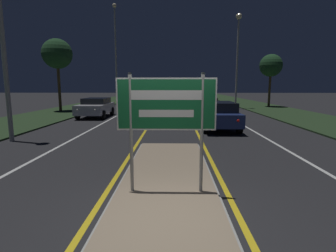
% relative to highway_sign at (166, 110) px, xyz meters
% --- Properties ---
extents(ground_plane, '(160.00, 160.00, 0.00)m').
position_rel_highway_sign_xyz_m(ground_plane, '(0.00, -0.94, -1.81)').
color(ground_plane, '#232326').
extents(median_island, '(2.22, 9.25, 0.10)m').
position_rel_highway_sign_xyz_m(median_island, '(0.00, 0.00, -1.77)').
color(median_island, '#999993').
rests_on(median_island, ground_plane).
extents(verge_left, '(5.00, 100.00, 0.08)m').
position_rel_highway_sign_xyz_m(verge_left, '(-9.50, 19.06, -1.77)').
color(verge_left, '#23381E').
rests_on(verge_left, ground_plane).
extents(verge_right, '(5.00, 100.00, 0.08)m').
position_rel_highway_sign_xyz_m(verge_right, '(9.50, 19.06, -1.77)').
color(verge_right, '#23381E').
rests_on(verge_right, ground_plane).
extents(centre_line_yellow_left, '(0.12, 70.00, 0.01)m').
position_rel_highway_sign_xyz_m(centre_line_yellow_left, '(-1.30, 24.06, -1.81)').
color(centre_line_yellow_left, gold).
rests_on(centre_line_yellow_left, ground_plane).
extents(centre_line_yellow_right, '(0.12, 70.00, 0.01)m').
position_rel_highway_sign_xyz_m(centre_line_yellow_right, '(1.30, 24.06, -1.81)').
color(centre_line_yellow_right, gold).
rests_on(centre_line_yellow_right, ground_plane).
extents(lane_line_white_left, '(0.12, 70.00, 0.01)m').
position_rel_highway_sign_xyz_m(lane_line_white_left, '(-4.20, 24.06, -1.81)').
color(lane_line_white_left, silver).
rests_on(lane_line_white_left, ground_plane).
extents(lane_line_white_right, '(0.12, 70.00, 0.01)m').
position_rel_highway_sign_xyz_m(lane_line_white_right, '(4.20, 24.06, -1.81)').
color(lane_line_white_right, silver).
rests_on(lane_line_white_right, ground_plane).
extents(edge_line_white_left, '(0.10, 70.00, 0.01)m').
position_rel_highway_sign_xyz_m(edge_line_white_left, '(-7.20, 24.06, -1.81)').
color(edge_line_white_left, silver).
rests_on(edge_line_white_left, ground_plane).
extents(edge_line_white_right, '(0.10, 70.00, 0.01)m').
position_rel_highway_sign_xyz_m(edge_line_white_right, '(7.20, 24.06, -1.81)').
color(edge_line_white_right, silver).
rests_on(edge_line_white_right, ground_plane).
extents(highway_sign, '(1.99, 0.07, 2.44)m').
position_rel_highway_sign_xyz_m(highway_sign, '(0.00, 0.00, 0.00)').
color(highway_sign, '#9E9E99').
rests_on(highway_sign, median_island).
extents(streetlight_left_far, '(0.46, 0.46, 11.17)m').
position_rel_highway_sign_xyz_m(streetlight_left_far, '(-6.39, 24.93, 4.82)').
color(streetlight_left_far, '#9E9E99').
rests_on(streetlight_left_far, ground_plane).
extents(streetlight_right_near, '(0.57, 0.57, 8.99)m').
position_rel_highway_sign_xyz_m(streetlight_right_near, '(6.23, 20.74, 4.23)').
color(streetlight_right_near, '#9E9E99').
rests_on(streetlight_right_near, ground_plane).
extents(car_receding_0, '(1.87, 4.47, 1.44)m').
position_rel_highway_sign_xyz_m(car_receding_0, '(2.50, 8.62, -1.04)').
color(car_receding_0, navy).
rests_on(car_receding_0, ground_plane).
extents(car_receding_1, '(1.85, 4.37, 1.31)m').
position_rel_highway_sign_xyz_m(car_receding_1, '(2.85, 16.76, -1.11)').
color(car_receding_1, maroon).
rests_on(car_receding_1, ground_plane).
extents(car_approaching_0, '(1.99, 4.22, 1.38)m').
position_rel_highway_sign_xyz_m(car_approaching_0, '(-5.56, 13.80, -1.07)').
color(car_approaching_0, '#B7B7BC').
rests_on(car_approaching_0, ground_plane).
extents(roadside_palm_left, '(2.53, 2.53, 6.16)m').
position_rel_highway_sign_xyz_m(roadside_palm_left, '(-9.84, 17.60, 3.12)').
color(roadside_palm_left, '#4C3823').
rests_on(roadside_palm_left, verge_left).
extents(roadside_palm_right, '(2.31, 2.31, 5.43)m').
position_rel_highway_sign_xyz_m(roadside_palm_right, '(10.22, 22.80, 2.50)').
color(roadside_palm_right, '#4C3823').
rests_on(roadside_palm_right, verge_right).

